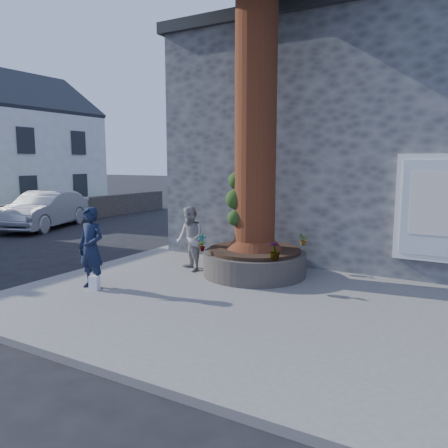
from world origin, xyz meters
The scene contains 14 objects.
ground centered at (0.00, 0.00, 0.00)m, with size 120.00×120.00×0.00m, color black.
pavement centered at (1.50, 1.00, 0.06)m, with size 9.00×8.00×0.12m, color slate.
yellow_line centered at (-3.05, 1.00, 0.00)m, with size 0.10×30.00×0.01m, color yellow.
stone_shop centered at (2.50, 7.20, 3.16)m, with size 10.30×8.30×6.30m.
planter centered at (0.80, 2.00, 0.41)m, with size 2.30×2.30×0.60m.
cottage_far centered at (-16.50, 8.00, 3.79)m, with size 7.30×7.40×8.75m.
man centered at (-1.58, -0.55, 0.93)m, with size 0.59×0.39×1.63m, color #121A33.
woman centered at (-0.66, 1.60, 0.87)m, with size 0.73×0.57×1.50m, color #9F9C98.
shopping_bag centered at (-1.43, -0.65, 0.26)m, with size 0.20×0.12×0.28m, color white.
car_silver centered at (-9.80, 4.81, 0.74)m, with size 1.57×4.50×1.48m, color gray.
plant_a centered at (-0.05, 1.15, 0.91)m, with size 0.20×0.13×0.37m, color gray.
plant_b centered at (0.10, 2.85, 0.92)m, with size 0.23×0.22×0.41m, color gray.
plant_c centered at (1.65, 1.15, 0.90)m, with size 0.21×0.21×0.37m, color gray.
plant_d centered at (1.65, 2.85, 0.87)m, with size 0.26×0.23×0.29m, color gray.
Camera 1 is at (4.95, -6.65, 2.64)m, focal length 35.00 mm.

